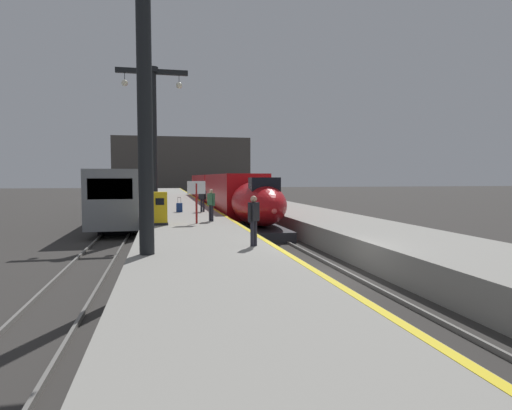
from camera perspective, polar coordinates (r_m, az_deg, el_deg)
ground_plane at (r=15.28m, az=9.00°, el=-9.06°), size 260.00×260.00×0.00m
platform_left at (r=38.76m, az=-10.19°, el=-0.58°), size 4.80×110.00×1.05m
platform_right at (r=39.88m, az=1.53°, el=-0.40°), size 4.80×110.00×1.05m
platform_left_safety_stripe at (r=38.87m, az=-6.83°, el=0.25°), size 0.20×107.80×0.01m
rail_main_left at (r=41.77m, az=-5.79°, el=-0.87°), size 0.08×110.00×0.12m
rail_main_right at (r=41.97m, az=-3.75°, el=-0.84°), size 0.08×110.00×0.12m
rail_secondary_left at (r=41.65m, az=-16.93°, el=-1.03°), size 0.08×110.00×0.12m
rail_secondary_right at (r=41.55m, az=-14.87°, el=-1.00°), size 0.08×110.00×0.12m
highspeed_train_main at (r=40.08m, az=-4.47°, el=1.61°), size 2.92×38.98×3.60m
regional_train_adjacent at (r=41.97m, az=-15.91°, el=1.86°), size 2.85×36.60×3.80m
station_column_near at (r=13.75m, az=-14.34°, el=19.07°), size 4.00×0.68×9.84m
station_column_mid at (r=25.69m, az=-13.43°, el=9.98°), size 4.00×0.68×8.52m
passenger_near_edge at (r=29.07m, az=-7.07°, el=1.05°), size 0.49×0.39×1.69m
passenger_mid_platform at (r=22.76m, az=-5.94°, el=0.34°), size 0.40×0.48×1.69m
passenger_far_waiting at (r=14.45m, az=-0.30°, el=-1.55°), size 0.44×0.42×1.69m
rolling_suitcase at (r=29.11m, az=-10.07°, el=-0.33°), size 0.40×0.22×0.98m
ticket_machine_yellow at (r=21.42m, az=-12.55°, el=-0.61°), size 0.76×0.62×1.60m
departure_info_board at (r=21.71m, az=-7.86°, el=1.53°), size 0.90×0.10×2.12m
terminus_back_wall at (r=116.06m, az=-9.62°, el=5.42°), size 36.00×2.00×14.00m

